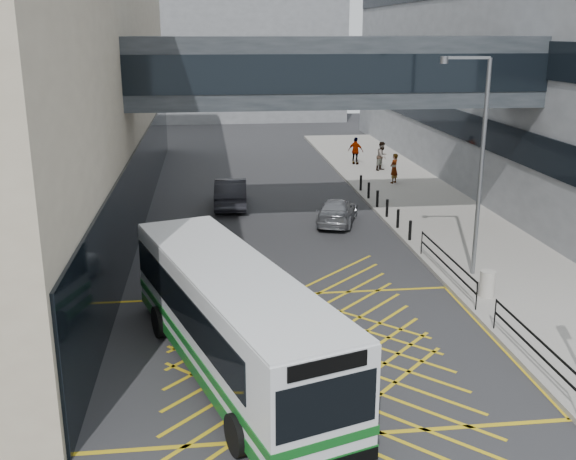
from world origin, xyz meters
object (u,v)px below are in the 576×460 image
object	(u,v)px
bus	(231,317)
car_dark	(231,192)
pedestrian_c	(356,151)
street_lamp	(477,155)
pedestrian_b	(382,156)
car_white	(188,264)
litter_bin	(487,284)
car_silver	(337,211)
pedestrian_a	(394,168)

from	to	relation	value
bus	car_dark	size ratio (longest dim) A/B	2.22
car_dark	pedestrian_c	size ratio (longest dim) A/B	2.67
bus	street_lamp	xyz separation A→B (m)	(9.41, 6.50, 3.17)
pedestrian_b	car_dark	bearing A→B (deg)	174.49
street_lamp	car_dark	bearing A→B (deg)	133.18
car_white	litter_bin	bearing A→B (deg)	153.90
car_white	pedestrian_c	bearing A→B (deg)	-127.77
car_silver	litter_bin	bearing A→B (deg)	126.01
car_silver	pedestrian_b	distance (m)	13.21
car_silver	litter_bin	xyz separation A→B (m)	(3.38, -10.53, -0.02)
car_silver	pedestrian_b	bearing A→B (deg)	-95.83
car_silver	pedestrian_c	distance (m)	14.93
bus	pedestrian_c	distance (m)	30.68
bus	car_silver	xyz separation A→B (m)	(5.81, 14.69, -1.01)
car_dark	street_lamp	size ratio (longest dim) A/B	0.62
pedestrian_a	car_silver	bearing A→B (deg)	13.09
car_dark	litter_bin	xyz separation A→B (m)	(8.51, -14.47, -0.17)
litter_bin	car_dark	bearing A→B (deg)	120.45
bus	litter_bin	xyz separation A→B (m)	(9.19, 4.16, -1.03)
car_silver	street_lamp	xyz separation A→B (m)	(3.60, -8.19, 4.17)
street_lamp	pedestrian_c	world-z (taller)	street_lamp
car_silver	pedestrian_a	bearing A→B (deg)	-104.16
car_white	pedestrian_c	world-z (taller)	pedestrian_c
car_silver	street_lamp	bearing A→B (deg)	131.95
litter_bin	pedestrian_a	xyz separation A→B (m)	(1.71, 18.57, 0.45)
pedestrian_a	pedestrian_b	bearing A→B (deg)	-138.55
car_white	litter_bin	size ratio (longest dim) A/B	5.16
street_lamp	pedestrian_a	world-z (taller)	street_lamp
bus	pedestrian_b	bearing A→B (deg)	49.03
street_lamp	pedestrian_c	xyz separation A→B (m)	(0.46, 22.55, -3.71)
street_lamp	pedestrian_c	bearing A→B (deg)	96.29
pedestrian_a	pedestrian_b	world-z (taller)	pedestrian_b
bus	pedestrian_c	xyz separation A→B (m)	(9.87, 29.05, -0.55)
street_lamp	litter_bin	distance (m)	4.81
litter_bin	pedestrian_c	xyz separation A→B (m)	(0.68, 24.89, 0.48)
litter_bin	pedestrian_a	bearing A→B (deg)	84.73
pedestrian_b	pedestrian_c	world-z (taller)	pedestrian_b
car_dark	car_silver	xyz separation A→B (m)	(5.12, -3.94, -0.14)
car_silver	pedestrian_c	bearing A→B (deg)	-87.61
car_white	pedestrian_c	xyz separation A→B (m)	(11.23, 21.98, 0.34)
car_dark	pedestrian_b	distance (m)	13.28
pedestrian_a	pedestrian_c	size ratio (longest dim) A/B	0.96
bus	pedestrian_a	bearing A→B (deg)	46.09
bus	car_dark	world-z (taller)	bus
car_dark	street_lamp	xyz separation A→B (m)	(8.73, -12.13, 4.03)
car_white	car_dark	size ratio (longest dim) A/B	0.95
bus	pedestrian_a	world-z (taller)	bus
car_dark	pedestrian_b	xyz separation A→B (m)	(10.50, 8.12, 0.33)
car_silver	pedestrian_c	xyz separation A→B (m)	(4.06, 14.36, 0.46)
car_silver	pedestrian_b	size ratio (longest dim) A/B	2.17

